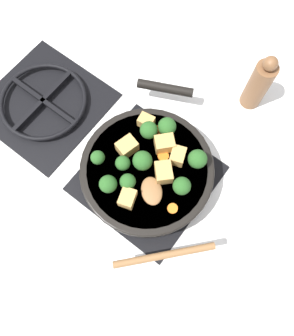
{
  "coord_description": "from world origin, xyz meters",
  "views": [
    {
      "loc": [
        -0.2,
        -0.15,
        0.81
      ],
      "look_at": [
        0.0,
        0.0,
        0.08
      ],
      "focal_mm": 35.0,
      "sensor_mm": 36.0,
      "label": 1
    }
  ],
  "objects": [
    {
      "name": "ground_plane",
      "position": [
        0.0,
        0.0,
        0.0
      ],
      "size": [
        2.4,
        2.4,
        0.0
      ],
      "primitive_type": "plane",
      "color": "white"
    },
    {
      "name": "front_burner_grate",
      "position": [
        0.0,
        0.0,
        0.01
      ],
      "size": [
        0.31,
        0.31,
        0.03
      ],
      "color": "black",
      "rests_on": "ground_plane"
    },
    {
      "name": "rear_burner_grate",
      "position": [
        0.0,
        0.36,
        0.01
      ],
      "size": [
        0.31,
        0.31,
        0.03
      ],
      "color": "black",
      "rests_on": "ground_plane"
    },
    {
      "name": "skillet_pan",
      "position": [
        0.0,
        0.0,
        0.06
      ],
      "size": [
        0.41,
        0.33,
        0.06
      ],
      "color": "black",
      "rests_on": "front_burner_grate"
    },
    {
      "name": "wooden_spoon",
      "position": [
        -0.09,
        -0.1,
        0.09
      ],
      "size": [
        0.23,
        0.23,
        0.02
      ],
      "color": "olive",
      "rests_on": "skillet_pan"
    },
    {
      "name": "tofu_cube_center_large",
      "position": [
        0.01,
        -0.04,
        0.1
      ],
      "size": [
        0.06,
        0.06,
        0.04
      ],
      "primitive_type": "cube",
      "rotation": [
        0.0,
        0.0,
        3.93
      ],
      "color": "tan",
      "rests_on": "skillet_pan"
    },
    {
      "name": "tofu_cube_near_handle",
      "position": [
        0.09,
        0.07,
        0.1
      ],
      "size": [
        0.03,
        0.04,
        0.03
      ],
      "primitive_type": "cube",
      "rotation": [
        0.0,
        0.0,
        1.73
      ],
      "color": "tan",
      "rests_on": "skillet_pan"
    },
    {
      "name": "tofu_cube_east_chunk",
      "position": [
        0.01,
        0.07,
        0.1
      ],
      "size": [
        0.05,
        0.05,
        0.04
      ],
      "primitive_type": "cube",
      "rotation": [
        0.0,
        0.0,
        6.02
      ],
      "color": "tan",
      "rests_on": "skillet_pan"
    },
    {
      "name": "tofu_cube_west_chunk",
      "position": [
        -0.09,
        -0.01,
        0.1
      ],
      "size": [
        0.05,
        0.04,
        0.03
      ],
      "primitive_type": "cube",
      "rotation": [
        0.0,
        0.0,
        3.46
      ],
      "color": "tan",
      "rests_on": "skillet_pan"
    },
    {
      "name": "tofu_cube_back_piece",
      "position": [
        0.06,
        -0.04,
        0.1
      ],
      "size": [
        0.05,
        0.04,
        0.03
      ],
      "primitive_type": "cube",
      "rotation": [
        0.0,
        0.0,
        0.36
      ],
      "color": "tan",
      "rests_on": "skillet_pan"
    },
    {
      "name": "tofu_cube_front_piece",
      "position": [
        0.07,
        0.0,
        0.1
      ],
      "size": [
        0.06,
        0.06,
        0.04
      ],
      "primitive_type": "cube",
      "rotation": [
        0.0,
        0.0,
        2.39
      ],
      "color": "tan",
      "rests_on": "skillet_pan"
    },
    {
      "name": "broccoli_floret_near_spoon",
      "position": [
        -0.09,
        0.04,
        0.11
      ],
      "size": [
        0.04,
        0.04,
        0.05
      ],
      "color": "#709956",
      "rests_on": "skillet_pan"
    },
    {
      "name": "broccoli_floret_center_top",
      "position": [
        0.07,
        0.05,
        0.11
      ],
      "size": [
        0.04,
        0.04,
        0.05
      ],
      "color": "#709956",
      "rests_on": "skillet_pan"
    },
    {
      "name": "broccoli_floret_east_rim",
      "position": [
        -0.03,
        0.05,
        0.11
      ],
      "size": [
        0.04,
        0.04,
        0.04
      ],
      "color": "#709956",
      "rests_on": "skillet_pan"
    },
    {
      "name": "broccoli_floret_west_rim",
      "position": [
        0.1,
        0.02,
        0.11
      ],
      "size": [
        0.04,
        0.04,
        0.05
      ],
      "color": "#709956",
      "rests_on": "skillet_pan"
    },
    {
      "name": "broccoli_floret_north_edge",
      "position": [
        0.08,
        -0.09,
        0.11
      ],
      "size": [
        0.04,
        0.04,
        0.05
      ],
      "color": "#709956",
      "rests_on": "skillet_pan"
    },
    {
      "name": "broccoli_floret_south_cluster",
      "position": [
        -0.06,
        0.01,
        0.11
      ],
      "size": [
        0.04,
        0.04,
        0.04
      ],
      "color": "#709956",
      "rests_on": "skillet_pan"
    },
    {
      "name": "broccoli_floret_mid_floret",
      "position": [
        0.01,
        -0.09,
        0.11
      ],
      "size": [
        0.04,
        0.04,
        0.05
      ],
      "color": "#709956",
      "rests_on": "skillet_pan"
    },
    {
      "name": "broccoli_floret_small_inner",
      "position": [
        -0.05,
        0.1,
        0.11
      ],
      "size": [
        0.03,
        0.03,
        0.04
      ],
      "color": "#709956",
      "rests_on": "skillet_pan"
    },
    {
      "name": "broccoli_floret_tall_stem",
      "position": [
        0.0,
        0.01,
        0.11
      ],
      "size": [
        0.05,
        0.05,
        0.05
      ],
      "color": "#709956",
      "rests_on": "skillet_pan"
    },
    {
      "name": "carrot_slice_orange_thin",
      "position": [
        0.09,
        0.04,
        0.09
      ],
      "size": [
        0.03,
        0.03,
        0.01
      ],
      "primitive_type": "cylinder",
      "color": "orange",
      "rests_on": "skillet_pan"
    },
    {
      "name": "carrot_slice_near_center",
      "position": [
        0.05,
        -0.01,
        0.09
      ],
      "size": [
        0.03,
        0.03,
        0.01
      ],
      "primitive_type": "cylinder",
      "color": "orange",
      "rests_on": "skillet_pan"
    },
    {
      "name": "carrot_slice_edge_slice",
      "position": [
        -0.04,
        -0.1,
        0.09
      ],
      "size": [
        0.02,
        0.02,
        0.01
      ],
      "primitive_type": "cylinder",
      "color": "orange",
      "rests_on": "skillet_pan"
    },
    {
      "name": "pepper_mill",
      "position": [
        0.36,
        -0.09,
        0.08
      ],
      "size": [
        0.06,
        0.06,
        0.19
      ],
      "color": "brown",
      "rests_on": "ground_plane"
    }
  ]
}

